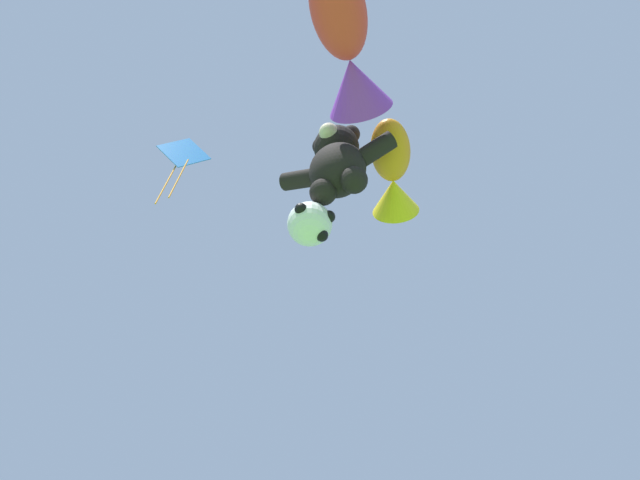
% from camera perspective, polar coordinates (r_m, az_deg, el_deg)
% --- Properties ---
extents(teddy_bear_kite, '(2.14, 0.94, 2.17)m').
position_cam_1_polar(teddy_bear_kite, '(10.76, 1.57, 7.11)').
color(teddy_bear_kite, black).
extents(soccer_ball_kite, '(0.79, 0.79, 0.73)m').
position_cam_1_polar(soccer_ball_kite, '(9.84, -0.90, 1.48)').
color(soccer_ball_kite, white).
extents(fish_kite_tangerine, '(1.28, 2.01, 0.89)m').
position_cam_1_polar(fish_kite_tangerine, '(11.53, 6.65, 6.04)').
color(fish_kite_tangerine, orange).
extents(fish_kite_crimson, '(1.36, 2.55, 1.08)m').
position_cam_1_polar(fish_kite_crimson, '(10.33, 2.51, 17.05)').
color(fish_kite_crimson, red).
extents(diamond_kite, '(1.05, 0.84, 3.06)m').
position_cam_1_polar(diamond_kite, '(15.24, -12.50, 7.44)').
color(diamond_kite, blue).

